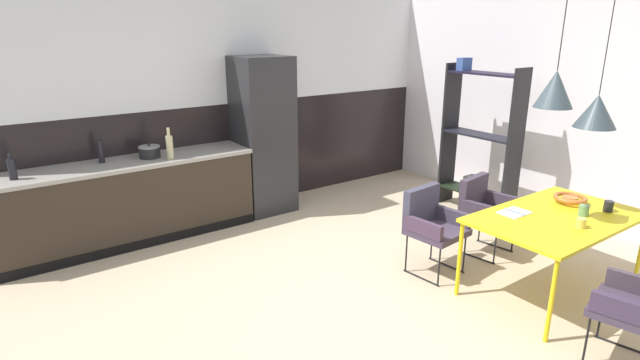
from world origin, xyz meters
TOP-DOWN VIEW (x-y plane):
  - ground_plane at (0.00, 0.00)m, footprint 7.94×7.94m
  - back_wall_splashback_dark at (0.00, 2.91)m, footprint 6.11×0.12m
  - back_wall_panel_upper at (0.00, 2.91)m, footprint 6.11×0.12m
  - side_wall_right at (2.99, 0.00)m, footprint 0.12×5.94m
  - kitchen_counter at (-1.54, 2.55)m, footprint 2.76×0.63m
  - refrigerator_column at (0.16, 2.55)m, footprint 0.64×0.60m
  - dining_table at (1.19, -0.76)m, footprint 1.53×0.93m
  - armchair_near_window at (1.39, 0.13)m, footprint 0.55×0.54m
  - armchair_corner_seat at (0.61, 0.15)m, footprint 0.53×0.51m
  - fruit_bowl at (1.58, -0.65)m, footprint 0.29×0.29m
  - open_book at (0.94, -0.51)m, footprint 0.26×0.20m
  - mug_short_terracotta at (1.37, -0.89)m, footprint 0.13×0.08m
  - mug_dark_espresso at (1.09, -1.01)m, footprint 0.12×0.08m
  - mug_glass_clear at (1.65, -0.96)m, footprint 0.12×0.08m
  - cooking_pot at (-1.25, 2.57)m, footprint 0.23×0.23m
  - bottle_wine_green at (-1.08, 2.37)m, footprint 0.07×0.07m
  - bottle_spice_small at (-2.55, 2.50)m, footprint 0.07×0.07m
  - bottle_vinegar_dark at (-1.72, 2.65)m, footprint 0.06×0.06m
  - open_shelf_unit at (2.31, 0.94)m, footprint 0.30×1.00m
  - pendant_lamp_over_table_near at (0.88, -0.75)m, footprint 0.29×0.29m
  - pendant_lamp_over_table_far at (1.50, -0.79)m, footprint 0.34×0.34m

SIDE VIEW (x-z plane):
  - ground_plane at x=0.00m, z-range 0.00..0.00m
  - kitchen_counter at x=-1.54m, z-range 0.00..0.90m
  - armchair_near_window at x=1.39m, z-range 0.12..0.91m
  - armchair_corner_seat at x=0.61m, z-range 0.11..0.93m
  - dining_table at x=1.19m, z-range 0.32..1.04m
  - back_wall_splashback_dark at x=0.00m, z-range 0.00..1.36m
  - open_book at x=0.94m, z-range 0.72..0.74m
  - mug_dark_espresso at x=1.09m, z-range 0.72..0.80m
  - fruit_bowl at x=1.58m, z-range 0.73..0.80m
  - mug_short_terracotta at x=1.37m, z-range 0.72..0.82m
  - mug_glass_clear at x=1.65m, z-range 0.72..0.82m
  - open_shelf_unit at x=2.31m, z-range 0.00..1.91m
  - cooking_pot at x=-1.25m, z-range 0.89..1.04m
  - refrigerator_column at x=0.16m, z-range 0.00..1.94m
  - bottle_spice_small at x=-2.55m, z-range 0.88..1.13m
  - bottle_vinegar_dark at x=-1.72m, z-range 0.88..1.17m
  - bottle_wine_green at x=-1.08m, z-range 0.87..1.21m
  - side_wall_right at x=2.99m, z-range 0.00..2.72m
  - pendant_lamp_over_table_far at x=1.50m, z-range 1.00..2.21m
  - pendant_lamp_over_table_near at x=0.88m, z-range 1.33..2.32m
  - back_wall_panel_upper at x=0.00m, z-range 1.36..2.72m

